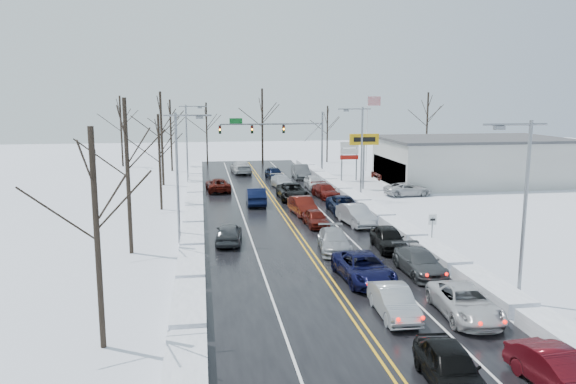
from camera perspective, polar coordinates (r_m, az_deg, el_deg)
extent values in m
plane|color=silver|center=(44.13, 0.34, -3.45)|extent=(160.00, 160.00, 0.00)
cube|color=black|center=(46.06, -0.05, -2.87)|extent=(14.00, 84.00, 0.01)
cube|color=white|center=(45.56, -9.56, -3.16)|extent=(1.57, 72.00, 0.77)
cube|color=white|center=(47.78, 9.00, -2.53)|extent=(1.57, 72.00, 0.77)
cylinder|color=slate|center=(72.31, 3.49, 4.98)|extent=(0.24, 0.24, 8.00)
cylinder|color=slate|center=(71.04, -1.66, 6.93)|extent=(13.00, 0.18, 0.18)
cylinder|color=slate|center=(71.96, 2.56, 6.08)|extent=(2.33, 0.10, 2.33)
cube|color=#0C591E|center=(70.60, -5.32, 7.20)|extent=(1.60, 0.08, 0.70)
cube|color=black|center=(71.28, -0.45, 6.42)|extent=(0.32, 0.25, 1.05)
sphere|color=#3F0705|center=(71.10, -0.43, 6.65)|extent=(0.20, 0.20, 0.20)
sphere|color=orange|center=(71.12, -0.43, 6.41)|extent=(0.22, 0.22, 0.22)
sphere|color=black|center=(71.14, -0.43, 6.17)|extent=(0.20, 0.20, 0.20)
cube|color=black|center=(70.81, -3.68, 6.37)|extent=(0.32, 0.25, 1.05)
sphere|color=#3F0705|center=(70.63, -3.67, 6.61)|extent=(0.20, 0.20, 0.20)
sphere|color=orange|center=(70.65, -3.67, 6.37)|extent=(0.22, 0.22, 0.22)
sphere|color=black|center=(70.67, -3.66, 6.12)|extent=(0.20, 0.20, 0.20)
cube|color=black|center=(70.57, -6.93, 6.31)|extent=(0.32, 0.25, 1.05)
sphere|color=#3F0705|center=(70.39, -6.93, 6.55)|extent=(0.20, 0.20, 0.20)
sphere|color=orange|center=(70.41, -6.93, 6.30)|extent=(0.22, 0.22, 0.22)
sphere|color=black|center=(70.43, -6.92, 6.06)|extent=(0.20, 0.20, 0.20)
cylinder|color=slate|center=(61.36, 7.68, 2.90)|extent=(0.20, 0.20, 5.60)
cube|color=#DAA00B|center=(61.10, 7.74, 5.32)|extent=(3.20, 0.30, 1.20)
cube|color=black|center=(60.94, 7.79, 5.31)|extent=(2.40, 0.04, 0.50)
cylinder|color=slate|center=(66.96, 5.48, 2.84)|extent=(0.16, 0.16, 4.00)
cylinder|color=slate|center=(67.42, 6.96, 2.86)|extent=(0.16, 0.16, 4.00)
cube|color=white|center=(66.94, 6.26, 4.80)|extent=(2.20, 0.22, 0.70)
cube|color=white|center=(67.02, 6.25, 4.12)|extent=(2.20, 0.22, 0.70)
cube|color=#A0140C|center=(67.09, 6.24, 3.53)|extent=(2.20, 0.22, 0.50)
cylinder|color=slate|center=(38.62, 14.42, -4.03)|extent=(0.08, 0.08, 2.20)
cube|color=white|center=(38.42, 14.47, -2.73)|extent=(0.55, 0.05, 0.70)
cube|color=black|center=(38.38, 14.50, -2.74)|extent=(0.35, 0.02, 0.15)
cylinder|color=silver|center=(75.79, 8.00, 5.89)|extent=(0.14, 0.14, 10.00)
cube|color=beige|center=(68.24, 18.15, 2.94)|extent=(20.00, 12.00, 5.00)
cube|color=#262628|center=(64.48, 10.19, 2.09)|extent=(0.10, 11.00, 2.80)
cube|color=#3F3F42|center=(67.99, 18.27, 5.16)|extent=(20.40, 12.40, 0.30)
cylinder|color=slate|center=(29.37, 22.89, -2.07)|extent=(0.18, 0.18, 9.00)
cylinder|color=slate|center=(28.43, 22.10, 6.37)|extent=(3.20, 0.12, 0.12)
cube|color=slate|center=(28.03, 20.66, 6.11)|extent=(0.50, 0.25, 0.18)
cylinder|color=slate|center=(54.89, 7.49, 3.87)|extent=(0.18, 0.18, 9.00)
cylinder|color=slate|center=(54.39, 6.77, 8.37)|extent=(3.20, 0.12, 0.12)
cube|color=slate|center=(54.18, 5.94, 8.22)|extent=(0.50, 0.25, 0.18)
cylinder|color=slate|center=(38.85, -11.17, 1.29)|extent=(0.18, 0.18, 9.00)
cylinder|color=slate|center=(38.43, -10.18, 7.67)|extent=(3.20, 0.12, 0.12)
cube|color=slate|center=(38.42, -8.97, 7.48)|extent=(0.50, 0.25, 0.18)
cylinder|color=slate|center=(66.66, -10.24, 4.85)|extent=(0.18, 0.18, 9.00)
cylinder|color=slate|center=(66.41, -9.66, 8.57)|extent=(3.20, 0.12, 0.12)
cube|color=slate|center=(66.41, -8.96, 8.46)|extent=(0.50, 0.25, 0.18)
cylinder|color=#2D231C|center=(23.48, -18.81, -4.68)|extent=(0.24, 0.24, 9.00)
cylinder|color=#2D231C|center=(37.06, -15.95, 1.47)|extent=(0.27, 0.27, 10.00)
cylinder|color=#2D231C|center=(50.88, -12.89, 2.95)|extent=(0.23, 0.23, 8.50)
cylinder|color=#2D231C|center=(64.73, -12.70, 5.29)|extent=(0.28, 0.28, 10.50)
cylinder|color=#2D231C|center=(76.69, -11.80, 5.63)|extent=(0.25, 0.25, 9.50)
cylinder|color=#2D231C|center=(83.31, -16.58, 5.93)|extent=(0.27, 0.27, 10.00)
cylinder|color=#2D231C|center=(83.59, -8.25, 5.90)|extent=(0.24, 0.24, 9.00)
cylinder|color=#2D231C|center=(82.01, -2.62, 6.62)|extent=(0.29, 0.29, 11.00)
cylinder|color=#2D231C|center=(85.21, 4.01, 5.89)|extent=(0.23, 0.23, 8.50)
cylinder|color=#2D231C|center=(90.51, 13.94, 6.49)|extent=(0.28, 0.28, 10.50)
imported|color=#A0A3A8|center=(27.22, 10.64, -12.27)|extent=(1.63, 4.30, 1.40)
imported|color=black|center=(31.76, 7.66, -8.91)|extent=(2.74, 5.48, 1.49)
imported|color=#96989D|center=(37.30, 4.68, -5.99)|extent=(2.52, 5.02, 1.40)
imported|color=#4D0F0A|center=(43.99, 2.82, -3.50)|extent=(1.75, 3.96, 1.32)
imported|color=#491009|center=(48.21, 1.51, -2.30)|extent=(2.03, 4.73, 1.52)
imported|color=black|center=(55.02, 0.46, -0.77)|extent=(2.64, 5.72, 1.59)
imported|color=#ADAFB5|center=(61.91, -0.62, 0.43)|extent=(2.44, 4.93, 1.38)
imported|color=black|center=(68.23, -1.40, 1.32)|extent=(2.18, 4.46, 1.47)
imported|color=#BBBBBD|center=(27.94, 17.47, -11.98)|extent=(2.65, 5.17, 1.40)
imported|color=#3B3E40|center=(33.44, 13.16, -8.11)|extent=(2.03, 4.86, 1.40)
imported|color=black|center=(38.15, 10.13, -5.75)|extent=(2.12, 4.62, 1.54)
imported|color=#9E9FA5|center=(44.75, 6.90, -3.33)|extent=(2.26, 5.03, 1.60)
imported|color=black|center=(49.10, 5.70, -2.12)|extent=(2.49, 5.22, 1.44)
imported|color=#510E0A|center=(56.16, 3.80, -0.57)|extent=(2.43, 4.85, 1.35)
imported|color=silver|center=(61.31, 2.67, 0.33)|extent=(1.79, 4.40, 1.50)
imported|color=#444649|center=(68.78, 1.31, 1.39)|extent=(1.85, 5.13, 1.68)
imported|color=black|center=(52.56, -3.28, -1.29)|extent=(1.86, 4.95, 1.62)
imported|color=#470F09|center=(60.10, -7.12, 0.07)|extent=(2.72, 5.24, 1.41)
imported|color=silver|center=(73.52, -4.80, 1.91)|extent=(2.80, 5.86, 1.65)
imported|color=#424548|center=(39.27, -6.01, -5.20)|extent=(2.18, 4.47, 1.47)
imported|color=#BDBEC0|center=(58.37, 12.06, -0.37)|extent=(4.95, 2.55, 1.34)
imported|color=#404346|center=(64.14, 13.00, 0.51)|extent=(2.18, 5.05, 1.45)
imported|color=#440F09|center=(69.08, 9.58, 1.29)|extent=(1.88, 4.66, 1.58)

